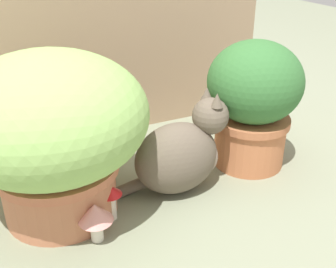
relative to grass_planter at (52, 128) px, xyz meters
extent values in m
plane|color=gray|center=(0.23, -0.02, -0.26)|extent=(6.00, 6.00, 0.00)
cube|color=tan|center=(0.33, 0.43, 0.23)|extent=(1.19, 0.03, 0.97)
cylinder|color=#B8704E|center=(0.00, 0.00, -0.18)|extent=(0.31, 0.31, 0.16)
cylinder|color=#BC694B|center=(0.00, 0.00, -0.11)|extent=(0.33, 0.33, 0.02)
ellipsoid|color=#8CB75E|center=(0.00, 0.00, 0.04)|extent=(0.50, 0.50, 0.33)
cylinder|color=#BC6D44|center=(0.63, 0.00, -0.18)|extent=(0.23, 0.23, 0.17)
cylinder|color=#B76943|center=(0.63, 0.00, -0.10)|extent=(0.25, 0.25, 0.02)
ellipsoid|color=#336932|center=(0.63, 0.00, 0.03)|extent=(0.30, 0.30, 0.26)
ellipsoid|color=brown|center=(0.34, -0.05, -0.15)|extent=(0.26, 0.17, 0.22)
ellipsoid|color=gray|center=(0.43, -0.05, -0.16)|extent=(0.07, 0.10, 0.11)
sphere|color=brown|center=(0.45, -0.05, -0.03)|extent=(0.11, 0.11, 0.11)
cone|color=brown|center=(0.45, -0.02, 0.03)|extent=(0.04, 0.04, 0.04)
cone|color=brown|center=(0.45, -0.08, 0.03)|extent=(0.04, 0.04, 0.04)
cylinder|color=brown|center=(0.22, 0.00, -0.24)|extent=(0.18, 0.04, 0.07)
cylinder|color=silver|center=(0.05, -0.16, -0.23)|extent=(0.03, 0.03, 0.06)
cone|color=pink|center=(0.05, -0.16, -0.17)|extent=(0.09, 0.09, 0.05)
cylinder|color=silver|center=(0.11, -0.09, -0.22)|extent=(0.03, 0.03, 0.08)
cone|color=red|center=(0.11, -0.09, -0.17)|extent=(0.07, 0.07, 0.03)
camera|label=1|loc=(-0.15, -0.99, 0.46)|focal=44.45mm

